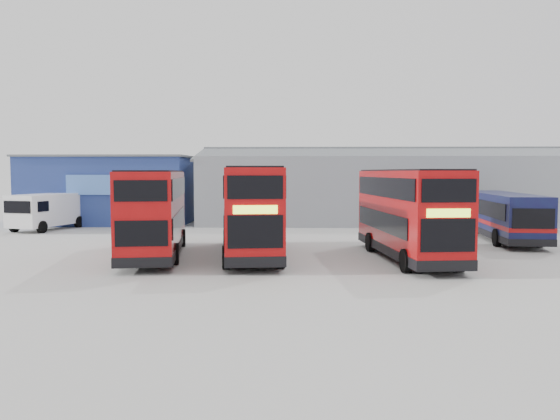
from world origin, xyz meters
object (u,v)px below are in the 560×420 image
at_px(maintenance_shed, 394,188).
at_px(office_block, 114,189).
at_px(single_decker_blue, 503,217).
at_px(double_decker_left, 155,214).
at_px(double_decker_right, 407,215).
at_px(double_decker_centre, 250,212).
at_px(panel_van, 47,210).

bearing_deg(maintenance_shed, office_block, -174.79).
xyz_separation_m(maintenance_shed, single_decker_blue, (3.99, -12.45, -1.27)).
xyz_separation_m(double_decker_left, double_decker_right, (11.47, -0.33, 0.02)).
height_order(office_block, double_decker_left, office_block).
bearing_deg(double_decker_centre, double_decker_left, 176.97).
relative_size(double_decker_centre, single_decker_blue, 0.99).
bearing_deg(single_decker_blue, maintenance_shed, -67.58).
bearing_deg(double_decker_left, panel_van, -56.69).
bearing_deg(double_decker_centre, maintenance_shed, 54.81).
height_order(office_block, double_decker_centre, office_block).
xyz_separation_m(maintenance_shed, double_decker_right, (-2.86, -19.45, -0.61)).
relative_size(office_block, panel_van, 2.09).
xyz_separation_m(office_block, panel_van, (-2.65, -5.69, -1.23)).
xyz_separation_m(double_decker_centre, single_decker_blue, (13.96, 6.35, -0.72)).
distance_m(maintenance_shed, double_decker_right, 19.67).
distance_m(double_decker_left, panel_van, 15.40).
bearing_deg(office_block, single_decker_blue, -21.89).
distance_m(single_decker_blue, panel_van, 29.03).
bearing_deg(single_decker_blue, double_decker_centre, 29.09).
relative_size(double_decker_centre, double_decker_right, 1.03).
bearing_deg(single_decker_blue, double_decker_left, 24.64).
bearing_deg(office_block, double_decker_left, -65.86).
bearing_deg(double_decker_right, panel_van, 145.29).
bearing_deg(panel_van, maintenance_shed, 31.49).
distance_m(maintenance_shed, panel_van, 25.85).
height_order(double_decker_right, single_decker_blue, double_decker_right).
bearing_deg(double_decker_left, double_decker_right, 169.58).
bearing_deg(double_decker_centre, double_decker_right, -12.50).
relative_size(double_decker_left, double_decker_right, 0.99).
distance_m(double_decker_centre, panel_van, 18.42).
relative_size(maintenance_shed, single_decker_blue, 3.03).
relative_size(maintenance_shed, double_decker_right, 3.15).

